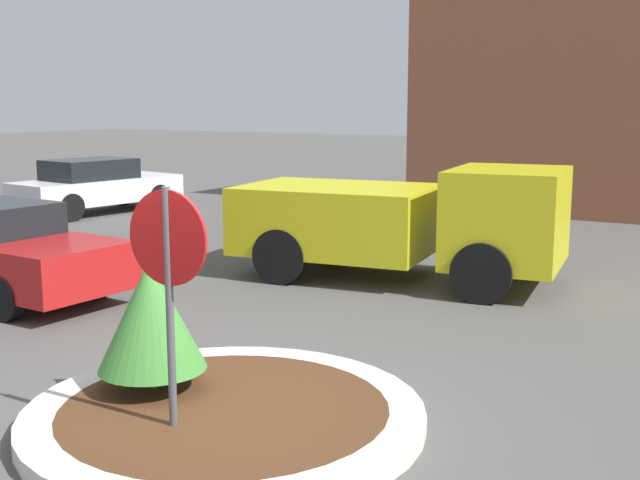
{
  "coord_description": "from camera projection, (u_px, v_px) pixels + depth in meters",
  "views": [
    {
      "loc": [
        4.25,
        -5.63,
        2.93
      ],
      "look_at": [
        -0.65,
        2.9,
        1.23
      ],
      "focal_mm": 45.0,
      "sensor_mm": 36.0,
      "label": 1
    }
  ],
  "objects": [
    {
      "name": "parked_sedan_white",
      "position": [
        96.0,
        185.0,
        21.29
      ],
      "size": [
        2.38,
        4.71,
        1.45
      ],
      "rotation": [
        0.0,
        0.0,
        1.42
      ],
      "color": "silver",
      "rests_on": "ground_plane"
    },
    {
      "name": "ground_plane",
      "position": [
        225.0,
        423.0,
        7.39
      ],
      "size": [
        120.0,
        120.0,
        0.0
      ],
      "primitive_type": "plane",
      "color": "#514F4C"
    },
    {
      "name": "stop_sign",
      "position": [
        169.0,
        267.0,
        6.71
      ],
      "size": [
        0.81,
        0.07,
        2.24
      ],
      "color": "#4C4C51",
      "rests_on": "ground_plane"
    },
    {
      "name": "utility_truck",
      "position": [
        403.0,
        220.0,
        13.19
      ],
      "size": [
        5.52,
        2.86,
        1.91
      ],
      "rotation": [
        0.0,
        0.0,
        0.12
      ],
      "color": "gold",
      "rests_on": "ground_plane"
    },
    {
      "name": "island_shrub",
      "position": [
        151.0,
        315.0,
        7.7
      ],
      "size": [
        1.05,
        1.05,
        1.29
      ],
      "color": "brown",
      "rests_on": "traffic_island"
    },
    {
      "name": "traffic_island",
      "position": [
        225.0,
        415.0,
        7.38
      ],
      "size": [
        3.69,
        3.69,
        0.16
      ],
      "color": "beige",
      "rests_on": "ground_plane"
    }
  ]
}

